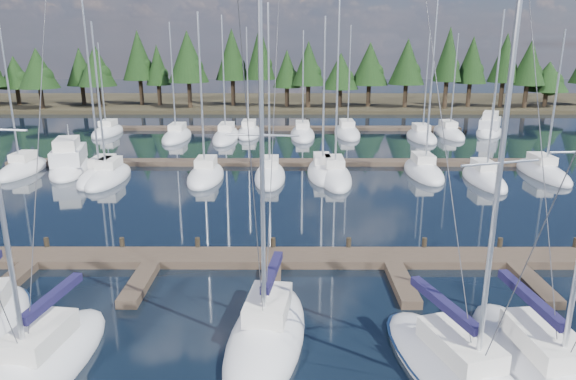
{
  "coord_description": "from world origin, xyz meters",
  "views": [
    {
      "loc": [
        0.83,
        -6.29,
        10.74
      ],
      "look_at": [
        0.78,
        22.0,
        2.67
      ],
      "focal_mm": 32.0,
      "sensor_mm": 36.0,
      "label": 1
    }
  ],
  "objects_px": {
    "motor_yacht_left": "(70,164)",
    "motor_yacht_right": "(489,130)",
    "front_sailboat_4": "(465,380)",
    "front_sailboat_2": "(37,368)",
    "main_dock": "(272,263)",
    "front_sailboat_5": "(549,375)",
    "front_sailboat_3": "(267,335)"
  },
  "relations": [
    {
      "from": "motor_yacht_left",
      "to": "motor_yacht_right",
      "type": "xyz_separation_m",
      "value": [
        44.29,
        19.43,
        -0.03
      ]
    },
    {
      "from": "front_sailboat_4",
      "to": "motor_yacht_right",
      "type": "height_order",
      "value": "front_sailboat_4"
    },
    {
      "from": "front_sailboat_2",
      "to": "motor_yacht_right",
      "type": "relative_size",
      "value": 1.63
    },
    {
      "from": "main_dock",
      "to": "motor_yacht_left",
      "type": "relative_size",
      "value": 4.37
    },
    {
      "from": "motor_yacht_right",
      "to": "front_sailboat_5",
      "type": "bearing_deg",
      "value": -108.58
    },
    {
      "from": "main_dock",
      "to": "front_sailboat_3",
      "type": "xyz_separation_m",
      "value": [
        0.01,
        -6.75,
        0.09
      ]
    },
    {
      "from": "motor_yacht_left",
      "to": "motor_yacht_right",
      "type": "relative_size",
      "value": 1.07
    },
    {
      "from": "front_sailboat_4",
      "to": "motor_yacht_left",
      "type": "bearing_deg",
      "value": 130.04
    },
    {
      "from": "main_dock",
      "to": "front_sailboat_3",
      "type": "bearing_deg",
      "value": -89.95
    },
    {
      "from": "main_dock",
      "to": "front_sailboat_2",
      "type": "xyz_separation_m",
      "value": [
        -7.59,
        -8.84,
        0.1
      ]
    },
    {
      "from": "motor_yacht_left",
      "to": "motor_yacht_right",
      "type": "distance_m",
      "value": 48.37
    },
    {
      "from": "front_sailboat_5",
      "to": "main_dock",
      "type": "bearing_deg",
      "value": 135.66
    },
    {
      "from": "front_sailboat_3",
      "to": "motor_yacht_right",
      "type": "distance_m",
      "value": 53.23
    },
    {
      "from": "front_sailboat_2",
      "to": "motor_yacht_right",
      "type": "bearing_deg",
      "value": 55.52
    },
    {
      "from": "front_sailboat_2",
      "to": "front_sailboat_3",
      "type": "height_order",
      "value": "front_sailboat_2"
    },
    {
      "from": "main_dock",
      "to": "front_sailboat_3",
      "type": "distance_m",
      "value": 6.75
    },
    {
      "from": "front_sailboat_2",
      "to": "front_sailboat_5",
      "type": "relative_size",
      "value": 1.07
    },
    {
      "from": "front_sailboat_3",
      "to": "front_sailboat_4",
      "type": "distance_m",
      "value": 7.04
    },
    {
      "from": "front_sailboat_5",
      "to": "motor_yacht_left",
      "type": "distance_m",
      "value": 40.57
    },
    {
      "from": "motor_yacht_left",
      "to": "front_sailboat_5",
      "type": "bearing_deg",
      "value": -46.69
    },
    {
      "from": "front_sailboat_4",
      "to": "motor_yacht_left",
      "type": "xyz_separation_m",
      "value": [
        -25.01,
        29.76,
        0.24
      ]
    },
    {
      "from": "front_sailboat_5",
      "to": "motor_yacht_right",
      "type": "xyz_separation_m",
      "value": [
        16.46,
        48.95,
        0.21
      ]
    },
    {
      "from": "motor_yacht_right",
      "to": "main_dock",
      "type": "bearing_deg",
      "value": -122.96
    },
    {
      "from": "main_dock",
      "to": "front_sailboat_4",
      "type": "relative_size",
      "value": 3.19
    },
    {
      "from": "front_sailboat_4",
      "to": "front_sailboat_5",
      "type": "relative_size",
      "value": 0.97
    },
    {
      "from": "front_sailboat_3",
      "to": "front_sailboat_4",
      "type": "bearing_deg",
      "value": -22.01
    },
    {
      "from": "front_sailboat_3",
      "to": "front_sailboat_5",
      "type": "xyz_separation_m",
      "value": [
        9.35,
        -2.4,
        -0.02
      ]
    },
    {
      "from": "front_sailboat_2",
      "to": "front_sailboat_4",
      "type": "relative_size",
      "value": 1.11
    },
    {
      "from": "front_sailboat_2",
      "to": "front_sailboat_5",
      "type": "distance_m",
      "value": 16.95
    },
    {
      "from": "front_sailboat_2",
      "to": "front_sailboat_5",
      "type": "height_order",
      "value": "front_sailboat_2"
    },
    {
      "from": "front_sailboat_2",
      "to": "front_sailboat_4",
      "type": "distance_m",
      "value": 14.14
    },
    {
      "from": "front_sailboat_5",
      "to": "front_sailboat_3",
      "type": "bearing_deg",
      "value": 165.63
    }
  ]
}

